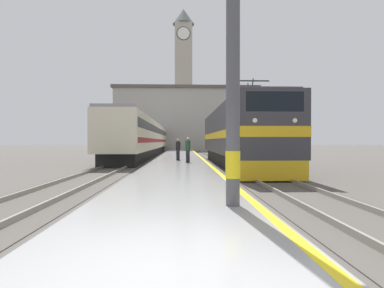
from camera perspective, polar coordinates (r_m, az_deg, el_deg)
name	(u,v)px	position (r m, az deg, el deg)	size (l,w,h in m)	color
ground_plane	(180,156)	(33.60, -2.26, -2.32)	(200.00, 200.00, 0.00)	#514C47
platform	(180,157)	(28.60, -2.31, -2.56)	(3.98, 140.00, 0.26)	#999999
rail_track_near	(220,158)	(28.84, 5.40, -2.73)	(2.84, 140.00, 0.16)	#514C47
rail_track_far	(138,158)	(28.90, -10.18, -2.73)	(2.83, 140.00, 0.16)	#514C47
locomotive_train	(236,136)	(20.53, 8.39, 1.53)	(2.92, 17.14, 4.94)	black
passenger_train	(149,138)	(37.57, -8.26, 1.19)	(2.92, 38.91, 3.91)	black
catenary_mast	(237,42)	(6.97, 8.54, 18.58)	(2.88, 0.32, 7.25)	#4C4C51
person_on_platform	(188,149)	(19.92, -0.80, -1.00)	(0.34, 0.34, 1.67)	#23232D
second_waiting_passenger	(178,149)	(22.31, -2.68, -0.97)	(0.34, 0.34, 1.58)	#23232D
clock_tower	(184,75)	(67.87, -1.63, 12.94)	(4.70, 4.70, 30.86)	#ADA393
station_building	(186,120)	(53.95, -1.16, 4.62)	(24.73, 9.37, 10.98)	#A8A399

